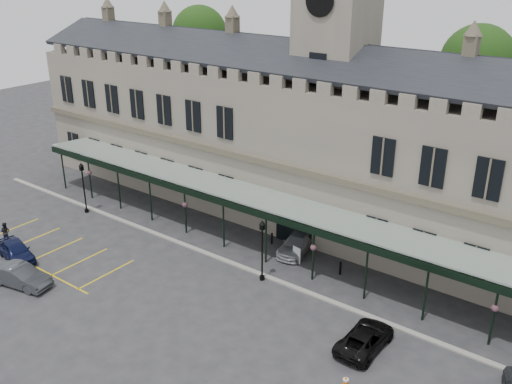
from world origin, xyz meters
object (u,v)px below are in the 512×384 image
Objects in this scene: traffic_cone at (346,382)px; car_left_a at (16,251)px; car_van at (365,338)px; person_b at (5,232)px; station_building at (330,149)px; sign_board at (297,255)px; lamp_post_mid at (262,245)px; clock_tower at (335,66)px; car_left_b at (20,276)px; car_taxi at (297,243)px; lamp_post_left at (83,183)px.

car_left_a reaches higher than traffic_cone.
car_van is 29.10m from person_b.
station_building is 26.52m from person_b.
station_building is at bearing -166.17° from person_b.
station_building reaches higher than sign_board.
car_left_a is at bearing -132.90° from sign_board.
lamp_post_mid is at bearing -48.77° from car_left_a.
clock_tower reaches higher than car_van.
clock_tower is at bearing -40.43° from car_left_b.
sign_board is at bearing 79.91° from lamp_post_mid.
car_left_b reaches higher than traffic_cone.
car_taxi is at bearing -81.34° from clock_tower.
car_left_b reaches higher than sign_board.
car_left_a is (-15.00, -19.56, -12.38)m from clock_tower.
car_left_a is (-16.85, -12.06, 0.11)m from sign_board.
car_left_b is (-13.35, -13.92, 0.12)m from sign_board.
clock_tower reaches higher than car_taxi.
lamp_post_mid reaches higher than person_b.
lamp_post_left is at bearing 168.58° from traffic_cone.
station_building reaches higher than car_taxi.
clock_tower reaches higher than station_building.
car_van is at bearing -14.99° from lamp_post_mid.
car_taxi is (-0.93, 1.51, 0.05)m from sign_board.
car_left_a is at bearing 14.09° from car_van.
lamp_post_mid is 18.49m from car_left_a.
sign_board is 0.30× the size of car_left_a.
traffic_cone is 13.20m from sign_board.
traffic_cone is at bearing -31.39° from lamp_post_mid.
station_building is 25.24m from car_left_a.
lamp_post_mid is at bearing -83.50° from station_building.
lamp_post_left reaches higher than traffic_cone.
station_building is at bearing 88.71° from car_taxi.
sign_board is 20.72m from car_left_a.
person_b reaches higher than traffic_cone.
sign_board is at bearing 134.34° from traffic_cone.
sign_board is at bearing -34.25° from car_van.
traffic_cone is (11.07, -16.85, -6.10)m from station_building.
car_taxi is at bearing 133.32° from sign_board.
clock_tower reaches higher than car_left_a.
traffic_cone is 0.16× the size of car_van.
car_left_b is (-22.57, -4.48, 0.38)m from traffic_cone.
lamp_post_mid is 5.36m from car_taxi.
clock_tower is 5.50× the size of car_van.
car_van is at bearing -23.14° from sign_board.
car_taxi is (12.41, 15.42, -0.07)m from car_left_b.
station_building is 6.64m from clock_tower.
person_b is (-19.21, -12.43, 0.15)m from car_taxi.
sign_board is (-9.22, 9.44, 0.26)m from traffic_cone.
lamp_post_left is 1.07× the size of car_left_a.
clock_tower is 15.14m from lamp_post_mid.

